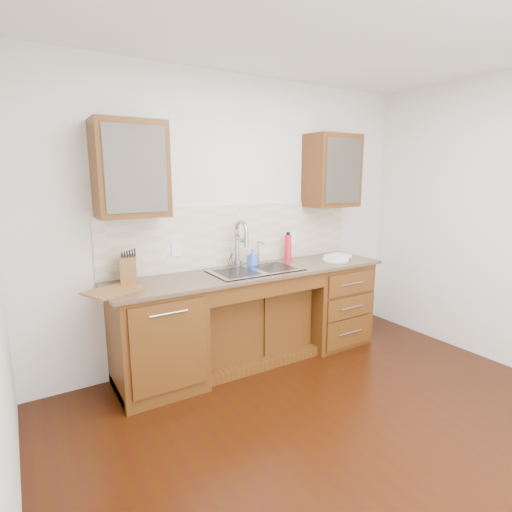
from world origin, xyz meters
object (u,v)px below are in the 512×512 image
soap_bottle (252,258)px  cutting_board (114,291)px  water_bottle (288,248)px  plate (336,260)px  knife_block (128,270)px

soap_bottle → cutting_board: bearing=175.7°
water_bottle → plate: 0.51m
plate → cutting_board: 2.23m
water_bottle → plate: water_bottle is taller
water_bottle → cutting_board: water_bottle is taller
cutting_board → soap_bottle: bearing=8.4°
water_bottle → knife_block: (-1.64, -0.05, -0.02)m
plate → knife_block: size_ratio=1.21×
soap_bottle → plate: size_ratio=0.61×
soap_bottle → knife_block: knife_block is taller
soap_bottle → cutting_board: 1.36m
soap_bottle → knife_block: bearing=167.9°
soap_bottle → water_bottle: water_bottle is taller
knife_block → plate: bearing=8.7°
plate → soap_bottle: bearing=165.7°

